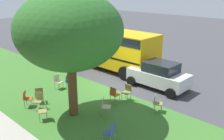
{
  "coord_description": "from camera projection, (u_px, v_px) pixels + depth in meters",
  "views": [
    {
      "loc": [
        -9.79,
        10.5,
        5.91
      ],
      "look_at": [
        -0.35,
        0.5,
        1.32
      ],
      "focal_mm": 40.1,
      "sensor_mm": 36.0,
      "label": 1
    }
  ],
  "objects": [
    {
      "name": "ground",
      "position": [
        113.0,
        87.0,
        15.49
      ],
      "size": [
        80.0,
        80.0,
        0.0
      ],
      "primitive_type": "plane",
      "color": "#424247"
    },
    {
      "name": "street_tree",
      "position": [
        69.0,
        31.0,
        10.95
      ],
      "size": [
        4.8,
        4.8,
        5.85
      ],
      "color": "brown",
      "rests_on": "ground"
    },
    {
      "name": "chair_5",
      "position": [
        157.0,
        102.0,
        12.31
      ],
      "size": [
        0.56,
        0.55,
        0.88
      ],
      "color": "olive",
      "rests_on": "ground"
    },
    {
      "name": "chair_1",
      "position": [
        39.0,
        94.0,
        13.25
      ],
      "size": [
        0.57,
        0.57,
        0.88
      ],
      "color": "olive",
      "rests_on": "ground"
    },
    {
      "name": "grass_verge",
      "position": [
        72.0,
        104.0,
        13.28
      ],
      "size": [
        48.0,
        6.0,
        0.01
      ],
      "primitive_type": "cube",
      "color": "#3D752D",
      "rests_on": "ground"
    },
    {
      "name": "chair_7",
      "position": [
        114.0,
        94.0,
        13.25
      ],
      "size": [
        0.45,
        0.45,
        0.88
      ],
      "color": "#C64C1E",
      "rests_on": "ground"
    },
    {
      "name": "chair_6",
      "position": [
        68.0,
        80.0,
        15.14
      ],
      "size": [
        0.59,
        0.58,
        0.88
      ],
      "color": "#335184",
      "rests_on": "ground"
    },
    {
      "name": "chair_0",
      "position": [
        105.0,
        105.0,
        11.96
      ],
      "size": [
        0.58,
        0.58,
        0.88
      ],
      "color": "#ADA393",
      "rests_on": "ground"
    },
    {
      "name": "chair_2",
      "position": [
        38.0,
        99.0,
        12.59
      ],
      "size": [
        0.58,
        0.58,
        0.88
      ],
      "color": "olive",
      "rests_on": "ground"
    },
    {
      "name": "chair_3",
      "position": [
        110.0,
        132.0,
        9.76
      ],
      "size": [
        0.5,
        0.5,
        0.88
      ],
      "color": "#335184",
      "rests_on": "ground"
    },
    {
      "name": "chair_8",
      "position": [
        27.0,
        97.0,
        12.83
      ],
      "size": [
        0.59,
        0.59,
        0.88
      ],
      "color": "#C64C1E",
      "rests_on": "ground"
    },
    {
      "name": "chair_9",
      "position": [
        44.0,
        109.0,
        11.55
      ],
      "size": [
        0.55,
        0.56,
        0.88
      ],
      "color": "olive",
      "rests_on": "ground"
    },
    {
      "name": "chair_10",
      "position": [
        58.0,
        81.0,
        15.11
      ],
      "size": [
        0.46,
        0.46,
        0.88
      ],
      "color": "beige",
      "rests_on": "ground"
    },
    {
      "name": "school_bus",
      "position": [
        97.0,
        43.0,
        19.54
      ],
      "size": [
        10.4,
        2.8,
        2.88
      ],
      "color": "yellow",
      "rests_on": "ground"
    },
    {
      "name": "parked_car",
      "position": [
        159.0,
        75.0,
        15.13
      ],
      "size": [
        3.7,
        1.92,
        1.65
      ],
      "color": "silver",
      "rests_on": "ground"
    },
    {
      "name": "chair_4",
      "position": [
        127.0,
        91.0,
        13.6
      ],
      "size": [
        0.45,
        0.46,
        0.88
      ],
      "color": "olive",
      "rests_on": "ground"
    }
  ]
}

